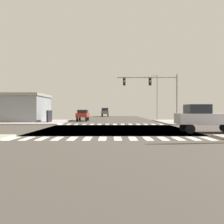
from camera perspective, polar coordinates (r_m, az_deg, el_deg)
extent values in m
cube|color=#453E38|center=(22.51, 0.17, -4.34)|extent=(14.00, 90.00, 0.05)
cube|color=#453E38|center=(22.51, 0.17, -4.34)|extent=(90.00, 12.00, 0.05)
cube|color=#A09B91|center=(36.89, 20.71, -2.29)|extent=(12.00, 12.00, 0.14)
cube|color=#A39495|center=(36.80, -20.65, -2.30)|extent=(12.00, 12.00, 0.14)
cube|color=white|center=(16.62, -23.78, -6.07)|extent=(0.50, 2.00, 0.01)
cube|color=white|center=(16.25, -20.53, -6.21)|extent=(0.50, 2.00, 0.01)
cube|color=white|center=(15.93, -17.13, -6.33)|extent=(0.50, 2.00, 0.01)
cube|color=white|center=(15.67, -13.61, -6.44)|extent=(0.50, 2.00, 0.01)
cube|color=white|center=(15.47, -9.98, -6.52)|extent=(0.50, 2.00, 0.01)
cube|color=white|center=(15.33, -6.27, -6.58)|extent=(0.50, 2.00, 0.01)
cube|color=white|center=(15.26, -2.51, -6.61)|extent=(0.50, 2.00, 0.01)
cube|color=white|center=(15.25, 1.27, -6.62)|extent=(0.50, 2.00, 0.01)
cube|color=white|center=(15.31, 5.04, -6.59)|extent=(0.50, 2.00, 0.01)
cube|color=white|center=(15.43, 8.77, -6.54)|extent=(0.50, 2.00, 0.01)
cube|color=white|center=(15.61, 12.42, -6.46)|extent=(0.50, 2.00, 0.01)
cube|color=white|center=(15.86, 15.97, -6.36)|extent=(0.50, 2.00, 0.01)
cube|color=white|center=(16.17, 19.40, -6.24)|extent=(0.50, 2.00, 0.01)
cube|color=white|center=(16.53, 22.68, -6.10)|extent=(0.50, 2.00, 0.01)
cube|color=white|center=(30.51, -12.71, -3.00)|extent=(0.50, 2.00, 0.01)
cube|color=white|center=(30.31, -10.86, -3.02)|extent=(0.50, 2.00, 0.01)
cube|color=white|center=(30.14, -8.99, -3.03)|extent=(0.50, 2.00, 0.01)
cube|color=white|center=(30.00, -7.10, -3.05)|extent=(0.50, 2.00, 0.01)
cube|color=white|center=(29.90, -5.20, -3.06)|extent=(0.50, 2.00, 0.01)
cube|color=white|center=(29.83, -3.28, -3.07)|extent=(0.50, 2.00, 0.01)
cube|color=white|center=(29.79, -1.36, -3.07)|extent=(0.50, 2.00, 0.01)
cube|color=white|center=(29.79, 0.57, -3.07)|extent=(0.50, 2.00, 0.01)
cube|color=white|center=(29.82, 2.49, -3.07)|extent=(0.50, 2.00, 0.01)
cube|color=white|center=(29.88, 4.41, -3.06)|extent=(0.50, 2.00, 0.01)
cube|color=white|center=(29.98, 6.32, -3.05)|extent=(0.50, 2.00, 0.01)
cube|color=white|center=(30.10, 8.21, -3.04)|extent=(0.50, 2.00, 0.01)
cube|color=white|center=(30.27, 10.09, -3.02)|extent=(0.50, 2.00, 0.01)
cube|color=white|center=(30.46, 11.94, -3.00)|extent=(0.50, 2.00, 0.01)
cylinder|color=gray|center=(31.44, 15.71, 3.08)|extent=(0.20, 0.20, 6.56)
cylinder|color=gray|center=(30.86, 8.56, 8.51)|extent=(7.92, 0.14, 0.14)
cube|color=black|center=(30.85, 9.29, 7.49)|extent=(0.32, 0.40, 1.00)
sphere|color=black|center=(30.65, 9.36, 8.11)|extent=(0.22, 0.22, 0.22)
sphere|color=orange|center=(30.61, 9.36, 7.54)|extent=(0.22, 0.22, 0.22)
sphere|color=black|center=(30.58, 9.36, 6.96)|extent=(0.22, 0.22, 0.22)
cube|color=black|center=(30.48, 2.90, 7.58)|extent=(0.32, 0.40, 1.00)
sphere|color=black|center=(30.28, 2.93, 8.21)|extent=(0.22, 0.22, 0.22)
sphere|color=orange|center=(30.24, 2.93, 7.63)|extent=(0.22, 0.22, 0.22)
sphere|color=black|center=(30.21, 2.93, 7.05)|extent=(0.22, 0.22, 0.22)
cylinder|color=gray|center=(40.80, 11.03, 3.48)|extent=(0.16, 0.16, 7.92)
cylinder|color=gray|center=(41.04, 10.07, 8.88)|extent=(1.40, 0.10, 0.10)
ellipsoid|color=silver|center=(40.92, 9.09, 8.83)|extent=(0.60, 0.32, 0.20)
cube|color=black|center=(34.09, -15.50, -1.12)|extent=(0.24, 2.20, 1.80)
cylinder|color=black|center=(19.22, 18.74, -4.05)|extent=(0.74, 0.26, 0.74)
cylinder|color=black|center=(20.74, 17.31, -3.70)|extent=(0.74, 0.26, 0.74)
cylinder|color=black|center=(22.02, 25.96, -3.49)|extent=(0.74, 0.26, 0.74)
cube|color=#A9A9B6|center=(20.54, 22.61, -1.53)|extent=(5.10, 2.00, 0.86)
cube|color=black|center=(20.19, 20.28, 0.72)|extent=(1.79, 1.76, 0.75)
cylinder|color=black|center=(36.97, -6.61, -1.83)|extent=(0.26, 0.68, 0.68)
cylinder|color=black|center=(37.16, -8.82, -1.82)|extent=(0.26, 0.68, 0.68)
cylinder|color=black|center=(39.87, -6.14, -1.65)|extent=(0.26, 0.68, 0.68)
cylinder|color=black|center=(40.05, -8.19, -1.64)|extent=(0.26, 0.68, 0.68)
cube|color=#A0271C|center=(38.48, -7.43, -0.74)|extent=(1.80, 4.30, 0.66)
cube|color=black|center=(38.47, -7.44, 0.16)|extent=(1.55, 2.24, 0.54)
cylinder|color=black|center=(60.26, -1.20, -0.85)|extent=(0.26, 0.74, 0.74)
cylinder|color=black|center=(60.30, -2.69, -0.85)|extent=(0.26, 0.74, 0.74)
cylinder|color=black|center=(63.38, -1.14, -0.77)|extent=(0.26, 0.74, 0.74)
cylinder|color=black|center=(63.43, -2.56, -0.77)|extent=(0.26, 0.74, 0.74)
cube|color=#60585B|center=(61.82, -1.90, -0.06)|extent=(1.96, 4.60, 0.88)
cube|color=black|center=(61.82, -1.90, 0.68)|extent=(1.69, 3.22, 0.72)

